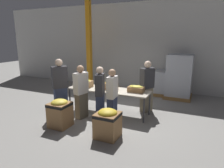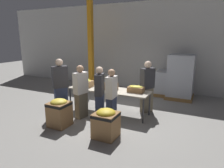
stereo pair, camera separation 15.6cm
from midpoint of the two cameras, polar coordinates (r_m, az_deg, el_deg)
ground_plane at (r=6.73m, az=-0.34°, el=-8.04°), size 30.00×30.00×0.00m
wall_back at (r=9.56m, az=9.13°, el=10.46°), size 16.00×0.08×4.00m
sorting_table at (r=6.49m, az=-0.35°, el=-1.96°), size 2.70×0.80×0.79m
banana_box_0 at (r=6.86m, az=-6.72°, el=0.31°), size 0.41×0.33×0.27m
banana_box_1 at (r=6.43m, az=0.24°, el=-0.35°), size 0.44×0.27×0.28m
banana_box_2 at (r=6.19m, az=7.54°, el=-1.35°), size 0.49×0.29×0.21m
volunteer_0 at (r=5.74m, az=0.63°, el=-3.55°), size 0.24×0.43×1.58m
volunteer_1 at (r=6.66m, az=-13.86°, el=-0.65°), size 0.48×0.52×1.78m
volunteer_2 at (r=6.12m, az=-8.16°, el=-2.32°), size 0.31×0.48×1.64m
volunteer_3 at (r=5.94m, az=-2.79°, el=-2.78°), size 0.33×0.48×1.61m
volunteer_4 at (r=6.64m, az=10.67°, el=-0.89°), size 0.44×0.51×1.70m
donation_bin_0 at (r=5.77m, az=-14.05°, el=-7.68°), size 0.54×0.54×0.79m
donation_bin_1 at (r=5.02m, az=-0.83°, el=-10.85°), size 0.56×0.56×0.74m
support_pillar at (r=9.26m, az=-5.59°, el=10.48°), size 0.20×0.20×4.00m
pallet_stack_0 at (r=8.47m, az=19.55°, el=1.86°), size 1.05×1.05×1.78m
pallet_stack_1 at (r=8.85m, az=15.96°, el=0.16°), size 1.02×1.02×1.05m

